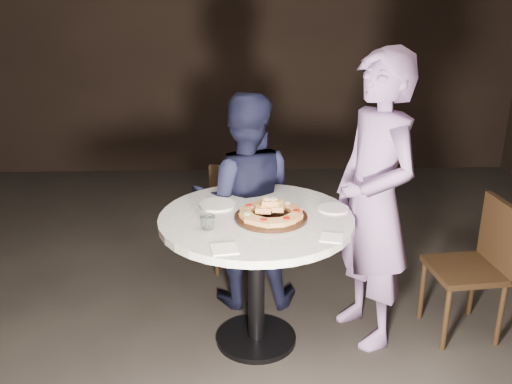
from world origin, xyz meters
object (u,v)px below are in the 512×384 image
(focaccia_pile, at_px, (271,211))
(chair_far, at_px, (241,210))
(serving_board, at_px, (271,217))
(chair_right, at_px, (480,259))
(water_glass, at_px, (208,222))
(diner_teal, at_px, (374,202))
(table, at_px, (256,241))
(diner_navy, at_px, (245,202))

(focaccia_pile, xyz_separation_m, chair_far, (-0.16, 0.95, -0.38))
(serving_board, relative_size, chair_right, 0.48)
(water_glass, distance_m, chair_far, 1.16)
(chair_right, distance_m, diner_teal, 0.79)
(serving_board, distance_m, chair_far, 1.02)
(water_glass, xyz_separation_m, chair_far, (0.19, 1.09, -0.37))
(table, height_order, chair_far, chair_far)
(table, bearing_deg, focaccia_pile, -22.17)
(serving_board, bearing_deg, diner_teal, 9.75)
(chair_far, xyz_separation_m, chair_right, (1.47, -0.84, -0.01))
(diner_navy, bearing_deg, chair_far, -85.93)
(chair_right, height_order, diner_teal, diner_teal)
(focaccia_pile, distance_m, water_glass, 0.38)
(diner_teal, bearing_deg, chair_right, 71.17)
(serving_board, bearing_deg, water_glass, -159.28)
(diner_navy, bearing_deg, diner_teal, 151.02)
(focaccia_pile, bearing_deg, diner_navy, 104.68)
(chair_far, bearing_deg, water_glass, 91.69)
(chair_far, relative_size, diner_navy, 0.60)
(table, bearing_deg, chair_far, 95.04)
(serving_board, relative_size, chair_far, 0.47)
(focaccia_pile, distance_m, diner_navy, 0.59)
(table, relative_size, serving_board, 2.94)
(serving_board, bearing_deg, focaccia_pile, 100.55)
(water_glass, bearing_deg, chair_far, 80.01)
(serving_board, distance_m, focaccia_pile, 0.04)
(focaccia_pile, distance_m, chair_far, 1.03)
(chair_right, distance_m, diner_navy, 1.53)
(diner_navy, bearing_deg, chair_right, 164.68)
(chair_right, bearing_deg, diner_teal, -95.36)
(diner_teal, bearing_deg, serving_board, -99.89)
(table, xyz_separation_m, diner_navy, (-0.06, 0.51, 0.05))
(table, distance_m, diner_navy, 0.52)
(focaccia_pile, relative_size, diner_teal, 0.21)
(table, xyz_separation_m, chair_far, (-0.08, 0.91, -0.18))
(diner_navy, distance_m, diner_teal, 0.90)
(chair_right, bearing_deg, chair_far, -125.82)
(serving_board, relative_size, focaccia_pile, 1.11)
(table, bearing_deg, water_glass, -147.66)
(table, distance_m, serving_board, 0.19)
(focaccia_pile, xyz_separation_m, chair_right, (1.31, 0.11, -0.39))
(serving_board, height_order, water_glass, water_glass)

